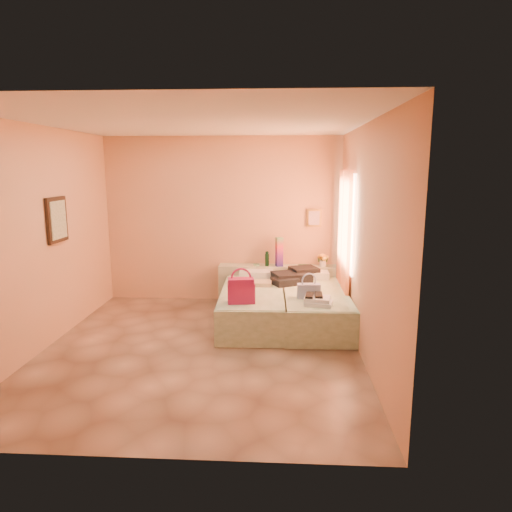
{
  "coord_description": "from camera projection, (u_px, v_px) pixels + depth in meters",
  "views": [
    {
      "loc": [
        1.01,
        -5.46,
        2.28
      ],
      "look_at": [
        0.65,
        0.85,
        1.05
      ],
      "focal_mm": 32.0,
      "sensor_mm": 36.0,
      "label": 1
    }
  ],
  "objects": [
    {
      "name": "bed_right",
      "position": [
        314.0,
        307.0,
        6.74
      ],
      "size": [
        0.96,
        2.03,
        0.5
      ],
      "primitive_type": "cube",
      "rotation": [
        0.0,
        0.0,
        0.03
      ],
      "color": "beige",
      "rests_on": "ground"
    },
    {
      "name": "bed_left",
      "position": [
        253.0,
        306.0,
        6.79
      ],
      "size": [
        0.96,
        2.03,
        0.5
      ],
      "primitive_type": "cube",
      "rotation": [
        0.0,
        0.0,
        0.03
      ],
      "color": "beige",
      "rests_on": "ground"
    },
    {
      "name": "khaki_garment",
      "position": [
        260.0,
        283.0,
        7.02
      ],
      "size": [
        0.36,
        0.29,
        0.06
      ],
      "primitive_type": "cube",
      "rotation": [
        0.0,
        0.0,
        -0.0
      ],
      "color": "tan",
      "rests_on": "bed_left"
    },
    {
      "name": "flower_vase",
      "position": [
        323.0,
        259.0,
        7.62
      ],
      "size": [
        0.2,
        0.2,
        0.26
      ],
      "primitive_type": "cube",
      "rotation": [
        0.0,
        0.0,
        0.03
      ],
      "color": "silver",
      "rests_on": "headboard_ledge"
    },
    {
      "name": "sandal_pair",
      "position": [
        314.0,
        295.0,
        6.05
      ],
      "size": [
        0.23,
        0.29,
        0.03
      ],
      "primitive_type": "cube",
      "rotation": [
        0.0,
        0.0,
        -0.13
      ],
      "color": "black",
      "rests_on": "towel_stack"
    },
    {
      "name": "rainbow_box",
      "position": [
        279.0,
        252.0,
        7.62
      ],
      "size": [
        0.14,
        0.14,
        0.49
      ],
      "primitive_type": "cube",
      "rotation": [
        0.0,
        0.0,
        0.34
      ],
      "color": "#B7164D",
      "rests_on": "headboard_ledge"
    },
    {
      "name": "headboard_ledge",
      "position": [
        279.0,
        284.0,
        7.78
      ],
      "size": [
        2.05,
        0.3,
        0.65
      ],
      "primitive_type": "cube",
      "color": "#B4BB99",
      "rests_on": "ground"
    },
    {
      "name": "small_dish",
      "position": [
        256.0,
        265.0,
        7.7
      ],
      "size": [
        0.13,
        0.13,
        0.03
      ],
      "primitive_type": "cylinder",
      "rotation": [
        0.0,
        0.0,
        -0.16
      ],
      "color": "#4E9068",
      "rests_on": "headboard_ledge"
    },
    {
      "name": "ground",
      "position": [
        202.0,
        349.0,
        5.84
      ],
      "size": [
        4.5,
        4.5,
        0.0
      ],
      "primitive_type": "plane",
      "color": "tan",
      "rests_on": "ground"
    },
    {
      "name": "blue_handbag",
      "position": [
        309.0,
        291.0,
        6.31
      ],
      "size": [
        0.32,
        0.16,
        0.2
      ],
      "primitive_type": "cube",
      "rotation": [
        0.0,
        0.0,
        0.09
      ],
      "color": "#41559D",
      "rests_on": "bed_right"
    },
    {
      "name": "green_book",
      "position": [
        304.0,
        266.0,
        7.63
      ],
      "size": [
        0.18,
        0.13,
        0.03
      ],
      "primitive_type": "cube",
      "rotation": [
        0.0,
        0.0,
        0.04
      ],
      "color": "#26472A",
      "rests_on": "headboard_ledge"
    },
    {
      "name": "magenta_handbag",
      "position": [
        241.0,
        290.0,
        6.08
      ],
      "size": [
        0.39,
        0.25,
        0.34
      ],
      "primitive_type": "cube",
      "rotation": [
        0.0,
        0.0,
        0.14
      ],
      "color": "#B7164D",
      "rests_on": "bed_left"
    },
    {
      "name": "clothes_pile",
      "position": [
        295.0,
        276.0,
        7.23
      ],
      "size": [
        0.81,
        0.81,
        0.19
      ],
      "primitive_type": "cube",
      "rotation": [
        0.0,
        0.0,
        0.39
      ],
      "color": "black",
      "rests_on": "bed_right"
    },
    {
      "name": "room_walls",
      "position": [
        221.0,
        205.0,
        6.04
      ],
      "size": [
        4.02,
        4.51,
        2.81
      ],
      "color": "tan",
      "rests_on": "ground"
    },
    {
      "name": "towel_stack",
      "position": [
        319.0,
        301.0,
        6.02
      ],
      "size": [
        0.41,
        0.37,
        0.1
      ],
      "primitive_type": "cube",
      "rotation": [
        0.0,
        0.0,
        -0.22
      ],
      "color": "silver",
      "rests_on": "bed_right"
    },
    {
      "name": "water_bottle",
      "position": [
        267.0,
        259.0,
        7.65
      ],
      "size": [
        0.07,
        0.07,
        0.24
      ],
      "primitive_type": "cylinder",
      "rotation": [
        0.0,
        0.0,
        -0.01
      ],
      "color": "#143720",
      "rests_on": "headboard_ledge"
    }
  ]
}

